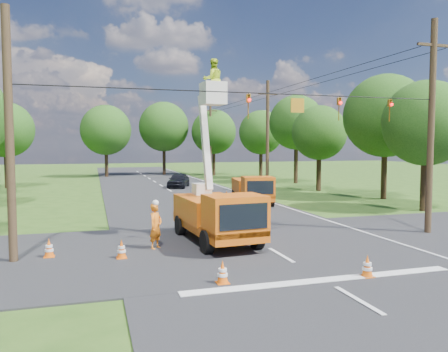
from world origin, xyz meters
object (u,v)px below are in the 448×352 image
object	(u,v)px
second_truck	(252,189)
traffic_cone_0	(223,272)
tree_far_c	(214,132)
tree_right_c	(319,133)
traffic_cone_2	(243,214)
tree_left_f	(5,130)
ground_worker	(156,226)
pole_right_near	(431,125)
tree_right_d	(296,123)
traffic_cone_1	(367,266)
traffic_cone_8	(211,206)
pole_right_far	(211,138)
tree_right_e	(261,133)
tree_far_a	(106,130)
traffic_cone_5	(49,248)
tree_far_b	(164,127)
pole_left	(9,136)
tree_right_b	(385,116)
traffic_cone_3	(258,206)
tree_right_a	(426,123)
bucket_truck	(217,203)
traffic_cone_7	(227,195)
distant_car	(179,180)
traffic_cone_4	(122,249)
pole_right_mid	(267,135)

from	to	relation	value
second_truck	traffic_cone_0	size ratio (longest dim) A/B	8.19
tree_far_c	tree_right_c	bearing A→B (deg)	-80.86
traffic_cone_2	tree_left_f	world-z (taller)	tree_left_f
ground_worker	pole_right_near	bearing A→B (deg)	-49.28
second_truck	tree_right_d	bearing A→B (deg)	63.34
traffic_cone_1	traffic_cone_8	world-z (taller)	same
tree_far_c	pole_right_far	bearing A→B (deg)	-116.57
tree_right_e	tree_far_a	bearing A→B (deg)	156.95
second_truck	tree_far_c	distance (m)	30.89
tree_left_f	ground_worker	bearing A→B (deg)	-70.49
traffic_cone_5	pole_right_near	distance (m)	17.49
pole_right_near	tree_far_b	bearing A→B (deg)	96.97
pole_left	tree_right_b	size ratio (longest dim) A/B	0.93
traffic_cone_3	tree_far_c	xyz separation A→B (m)	(6.32, 33.33, 5.70)
tree_right_c	pole_right_far	bearing A→B (deg)	102.62
pole_right_far	traffic_cone_3	bearing A→B (deg)	-99.63
pole_left	tree_far_c	size ratio (longest dim) A/B	0.98
pole_right_far	tree_right_b	bearing A→B (deg)	-76.93
traffic_cone_3	tree_right_d	xyz separation A→B (m)	(11.62, 18.33, 6.32)
second_truck	pole_left	size ratio (longest dim) A/B	0.65
ground_worker	traffic_cone_1	bearing A→B (deg)	-91.49
ground_worker	tree_far_b	xyz separation A→B (m)	(7.35, 44.49, 5.89)
tree_right_a	tree_right_d	xyz separation A→B (m)	(1.30, 21.00, 1.12)
tree_far_c	tree_right_e	bearing A→B (deg)	-58.44
tree_far_b	pole_left	bearing A→B (deg)	-105.52
traffic_cone_1	pole_left	world-z (taller)	pole_left
traffic_cone_1	tree_far_c	bearing A→B (deg)	80.39
tree_right_b	traffic_cone_3	bearing A→B (deg)	-164.26
bucket_truck	traffic_cone_7	bearing A→B (deg)	66.97
traffic_cone_5	tree_right_e	size ratio (longest dim) A/B	0.08
traffic_cone_3	pole_right_far	size ratio (longest dim) A/B	0.07
tree_far_c	tree_far_a	bearing A→B (deg)	176.05
tree_right_d	tree_right_e	world-z (taller)	tree_right_d
ground_worker	tree_right_e	bearing A→B (deg)	15.22
ground_worker	traffic_cone_0	distance (m)	5.25
bucket_truck	traffic_cone_2	bearing A→B (deg)	55.26
tree_right_c	traffic_cone_0	bearing A→B (deg)	-124.61
traffic_cone_2	pole_right_far	distance (m)	35.18
distant_car	traffic_cone_2	xyz separation A→B (m)	(-0.14, -19.79, -0.38)
traffic_cone_2	traffic_cone_5	bearing A→B (deg)	-149.48
distant_car	pole_left	distance (m)	28.16
tree_left_f	tree_right_d	xyz separation A→B (m)	(29.60, -3.00, 0.99)
traffic_cone_0	traffic_cone_4	distance (m)	4.73
ground_worker	tree_left_f	bearing A→B (deg)	62.49
tree_right_e	tree_right_c	bearing A→B (deg)	-92.15
traffic_cone_3	tree_far_b	size ratio (longest dim) A/B	0.07
pole_right_mid	traffic_cone_1	bearing A→B (deg)	-105.49
traffic_cone_7	tree_left_f	world-z (taller)	tree_left_f
traffic_cone_0	tree_right_b	distance (m)	25.24
traffic_cone_4	tree_right_c	xyz separation A→B (m)	(18.97, 19.68, 4.95)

